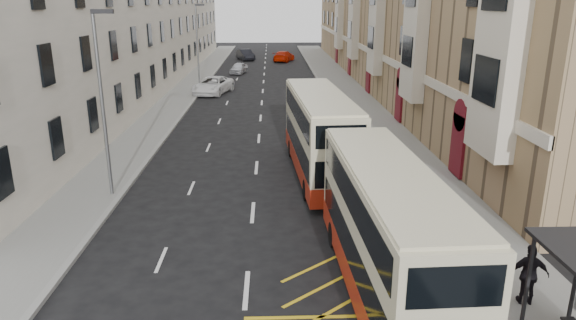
{
  "coord_description": "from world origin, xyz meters",
  "views": [
    {
      "loc": [
        0.82,
        -9.86,
        8.49
      ],
      "look_at": [
        1.42,
        8.45,
        2.77
      ],
      "focal_mm": 32.0,
      "sensor_mm": 36.0,
      "label": 1
    }
  ],
  "objects_px": {
    "double_decker_rear": "(320,134)",
    "white_van": "(213,85)",
    "double_decker_front": "(387,232)",
    "street_lamp_far": "(198,41)",
    "car_red": "(284,56)",
    "car_silver": "(239,68)",
    "car_dark": "(245,55)",
    "pedestrian_far": "(529,275)",
    "street_lamp_near": "(103,95)"
  },
  "relations": [
    {
      "from": "street_lamp_near",
      "to": "white_van",
      "type": "bearing_deg",
      "value": 86.44
    },
    {
      "from": "car_dark",
      "to": "street_lamp_far",
      "type": "bearing_deg",
      "value": -117.27
    },
    {
      "from": "white_van",
      "to": "street_lamp_near",
      "type": "bearing_deg",
      "value": -78.72
    },
    {
      "from": "street_lamp_far",
      "to": "white_van",
      "type": "distance_m",
      "value": 5.36
    },
    {
      "from": "pedestrian_far",
      "to": "car_silver",
      "type": "xyz_separation_m",
      "value": [
        -11.12,
        49.71,
        -0.4
      ]
    },
    {
      "from": "double_decker_front",
      "to": "car_dark",
      "type": "distance_m",
      "value": 63.77
    },
    {
      "from": "car_silver",
      "to": "car_dark",
      "type": "relative_size",
      "value": 0.82
    },
    {
      "from": "street_lamp_near",
      "to": "double_decker_rear",
      "type": "bearing_deg",
      "value": 15.79
    },
    {
      "from": "double_decker_front",
      "to": "car_red",
      "type": "height_order",
      "value": "double_decker_front"
    },
    {
      "from": "white_van",
      "to": "car_silver",
      "type": "relative_size",
      "value": 1.48
    },
    {
      "from": "street_lamp_far",
      "to": "pedestrian_far",
      "type": "bearing_deg",
      "value": -69.8
    },
    {
      "from": "double_decker_front",
      "to": "car_dark",
      "type": "relative_size",
      "value": 2.12
    },
    {
      "from": "car_red",
      "to": "double_decker_front",
      "type": "bearing_deg",
      "value": 108.25
    },
    {
      "from": "double_decker_front",
      "to": "car_dark",
      "type": "bearing_deg",
      "value": 94.28
    },
    {
      "from": "white_van",
      "to": "car_red",
      "type": "relative_size",
      "value": 1.1
    },
    {
      "from": "double_decker_rear",
      "to": "white_van",
      "type": "relative_size",
      "value": 1.85
    },
    {
      "from": "car_silver",
      "to": "double_decker_front",
      "type": "bearing_deg",
      "value": -70.35
    },
    {
      "from": "car_dark",
      "to": "car_red",
      "type": "height_order",
      "value": "car_dark"
    },
    {
      "from": "car_silver",
      "to": "car_red",
      "type": "xyz_separation_m",
      "value": [
        5.74,
        12.6,
        0.1
      ]
    },
    {
      "from": "car_red",
      "to": "street_lamp_near",
      "type": "bearing_deg",
      "value": 97.23
    },
    {
      "from": "car_silver",
      "to": "street_lamp_far",
      "type": "bearing_deg",
      "value": -96.2
    },
    {
      "from": "double_decker_rear",
      "to": "white_van",
      "type": "distance_m",
      "value": 25.25
    },
    {
      "from": "car_silver",
      "to": "white_van",
      "type": "bearing_deg",
      "value": -85.52
    },
    {
      "from": "street_lamp_far",
      "to": "pedestrian_far",
      "type": "xyz_separation_m",
      "value": [
        14.43,
        -39.21,
        -3.57
      ]
    },
    {
      "from": "white_van",
      "to": "car_silver",
      "type": "distance_m",
      "value": 13.95
    },
    {
      "from": "white_van",
      "to": "car_dark",
      "type": "height_order",
      "value": "white_van"
    },
    {
      "from": "double_decker_rear",
      "to": "pedestrian_far",
      "type": "distance_m",
      "value": 12.92
    },
    {
      "from": "street_lamp_near",
      "to": "white_van",
      "type": "xyz_separation_m",
      "value": [
        1.66,
        26.65,
        -3.84
      ]
    },
    {
      "from": "double_decker_front",
      "to": "double_decker_rear",
      "type": "xyz_separation_m",
      "value": [
        -0.94,
        11.02,
        0.09
      ]
    },
    {
      "from": "street_lamp_far",
      "to": "pedestrian_far",
      "type": "height_order",
      "value": "street_lamp_far"
    },
    {
      "from": "street_lamp_near",
      "to": "pedestrian_far",
      "type": "height_order",
      "value": "street_lamp_near"
    },
    {
      "from": "street_lamp_far",
      "to": "white_van",
      "type": "height_order",
      "value": "street_lamp_far"
    },
    {
      "from": "double_decker_front",
      "to": "pedestrian_far",
      "type": "relative_size",
      "value": 5.51
    },
    {
      "from": "car_dark",
      "to": "car_red",
      "type": "distance_m",
      "value": 5.96
    },
    {
      "from": "car_red",
      "to": "pedestrian_far",
      "type": "bearing_deg",
      "value": 111.83
    },
    {
      "from": "street_lamp_far",
      "to": "car_red",
      "type": "bearing_deg",
      "value": 68.62
    },
    {
      "from": "street_lamp_near",
      "to": "double_decker_front",
      "type": "distance_m",
      "value": 13.64
    },
    {
      "from": "street_lamp_far",
      "to": "double_decker_front",
      "type": "bearing_deg",
      "value": -74.68
    },
    {
      "from": "double_decker_rear",
      "to": "white_van",
      "type": "height_order",
      "value": "double_decker_rear"
    },
    {
      "from": "street_lamp_near",
      "to": "car_silver",
      "type": "relative_size",
      "value": 2.07
    },
    {
      "from": "double_decker_rear",
      "to": "pedestrian_far",
      "type": "relative_size",
      "value": 5.79
    },
    {
      "from": "car_red",
      "to": "double_decker_rear",
      "type": "bearing_deg",
      "value": 107.48
    },
    {
      "from": "double_decker_rear",
      "to": "pedestrian_far",
      "type": "bearing_deg",
      "value": -71.37
    },
    {
      "from": "double_decker_front",
      "to": "double_decker_rear",
      "type": "distance_m",
      "value": 11.06
    },
    {
      "from": "street_lamp_near",
      "to": "white_van",
      "type": "distance_m",
      "value": 26.98
    },
    {
      "from": "street_lamp_far",
      "to": "car_silver",
      "type": "relative_size",
      "value": 2.07
    },
    {
      "from": "car_silver",
      "to": "car_dark",
      "type": "height_order",
      "value": "car_dark"
    },
    {
      "from": "pedestrian_far",
      "to": "car_red",
      "type": "bearing_deg",
      "value": -75.7
    },
    {
      "from": "double_decker_rear",
      "to": "car_silver",
      "type": "xyz_separation_m",
      "value": [
        -6.25,
        37.8,
        -1.46
      ]
    },
    {
      "from": "double_decker_front",
      "to": "car_red",
      "type": "xyz_separation_m",
      "value": [
        -1.46,
        61.41,
        -1.28
      ]
    }
  ]
}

